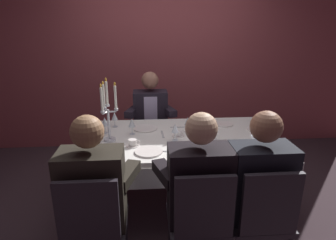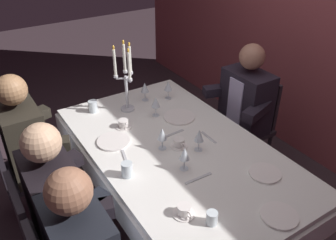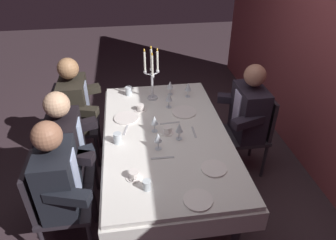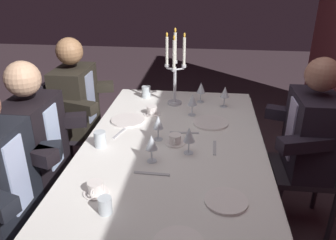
{
  "view_description": "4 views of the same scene",
  "coord_description": "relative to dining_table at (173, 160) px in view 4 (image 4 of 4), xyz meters",
  "views": [
    {
      "loc": [
        -0.3,
        -2.53,
        1.74
      ],
      "look_at": [
        -0.09,
        0.05,
        0.89
      ],
      "focal_mm": 30.03,
      "sensor_mm": 36.0,
      "label": 1
    },
    {
      "loc": [
        1.64,
        -1.12,
        2.18
      ],
      "look_at": [
        -0.11,
        -0.01,
        0.9
      ],
      "focal_mm": 37.68,
      "sensor_mm": 36.0,
      "label": 2
    },
    {
      "loc": [
        2.25,
        -0.31,
        2.36
      ],
      "look_at": [
        -0.07,
        0.03,
        0.83
      ],
      "focal_mm": 32.83,
      "sensor_mm": 36.0,
      "label": 3
    },
    {
      "loc": [
        1.8,
        0.18,
        1.73
      ],
      "look_at": [
        -0.06,
        -0.04,
        0.87
      ],
      "focal_mm": 35.81,
      "sensor_mm": 36.0,
      "label": 4
    }
  ],
  "objects": [
    {
      "name": "fork_3",
      "position": [
        0.03,
        0.25,
        0.12
      ],
      "size": [
        0.17,
        0.02,
        0.01
      ],
      "primitive_type": "cube",
      "rotation": [
        0.0,
        0.0,
        -0.01
      ],
      "color": "#B7B7BC",
      "rests_on": "dining_table"
    },
    {
      "name": "water_tumbler_2",
      "position": [
        0.67,
        -0.23,
        0.16
      ],
      "size": [
        0.06,
        0.06,
        0.08
      ],
      "primitive_type": "cylinder",
      "color": "silver",
      "rests_on": "dining_table"
    },
    {
      "name": "candelabra",
      "position": [
        -0.65,
        -0.06,
        0.38
      ],
      "size": [
        0.15,
        0.17,
        0.59
      ],
      "color": "silver",
      "rests_on": "dining_table"
    },
    {
      "name": "dining_table",
      "position": [
        0.0,
        0.0,
        0.0
      ],
      "size": [
        1.94,
        1.14,
        0.74
      ],
      "color": "silver",
      "rests_on": "ground_plane"
    },
    {
      "name": "dinner_plate_3",
      "position": [
        -0.29,
        -0.35,
        0.13
      ],
      "size": [
        0.24,
        0.24,
        0.01
      ],
      "primitive_type": "cylinder",
      "color": "white",
      "rests_on": "dining_table"
    },
    {
      "name": "wine_glass_0",
      "position": [
        -0.64,
        0.33,
        0.23
      ],
      "size": [
        0.07,
        0.07,
        0.16
      ],
      "color": "silver",
      "rests_on": "dining_table"
    },
    {
      "name": "coffee_cup_1",
      "position": [
        0.0,
        0.01,
        0.15
      ],
      "size": [
        0.13,
        0.12,
        0.06
      ],
      "color": "white",
      "rests_on": "dining_table"
    },
    {
      "name": "water_tumbler_0",
      "position": [
        0.09,
        -0.43,
        0.17
      ],
      "size": [
        0.07,
        0.07,
        0.1
      ],
      "primitive_type": "cylinder",
      "color": "silver",
      "rests_on": "dining_table"
    },
    {
      "name": "wine_glass_2",
      "position": [
        -0.04,
        -0.1,
        0.24
      ],
      "size": [
        0.07,
        0.07,
        0.16
      ],
      "color": "silver",
      "rests_on": "dining_table"
    },
    {
      "name": "wine_glass_4",
      "position": [
        0.11,
        0.1,
        0.24
      ],
      "size": [
        0.07,
        0.07,
        0.16
      ],
      "color": "silver",
      "rests_on": "dining_table"
    },
    {
      "name": "seated_diner_1",
      "position": [
        -0.25,
        0.89,
        0.11
      ],
      "size": [
        0.63,
        0.48,
        1.24
      ],
      "color": "#29242B",
      "rests_on": "ground_plane"
    },
    {
      "name": "coffee_cup_0",
      "position": [
        0.54,
        -0.32,
        0.15
      ],
      "size": [
        0.13,
        0.12,
        0.06
      ],
      "color": "white",
      "rests_on": "dining_table"
    },
    {
      "name": "wine_glass_3",
      "position": [
        0.22,
        -0.1,
        0.23
      ],
      "size": [
        0.07,
        0.07,
        0.16
      ],
      "color": "silver",
      "rests_on": "dining_table"
    },
    {
      "name": "wine_glass_1",
      "position": [
        -0.72,
        0.15,
        0.23
      ],
      "size": [
        0.07,
        0.07,
        0.16
      ],
      "color": "silver",
      "rests_on": "dining_table"
    },
    {
      "name": "knife_2",
      "position": [
        -0.15,
        0.06,
        0.12
      ],
      "size": [
        0.03,
        0.19,
        0.01
      ],
      "primitive_type": "cube",
      "rotation": [
        0.0,
        0.0,
        1.62
      ],
      "color": "#B7B7BC",
      "rests_on": "dining_table"
    },
    {
      "name": "seated_diner_2",
      "position": [
        0.05,
        -0.89,
        0.11
      ],
      "size": [
        0.63,
        0.48,
        1.24
      ],
      "color": "#29242B",
      "rests_on": "ground_plane"
    },
    {
      "name": "ground_plane",
      "position": [
        0.0,
        0.0,
        -0.62
      ],
      "size": [
        12.0,
        12.0,
        0.0
      ],
      "primitive_type": "plane",
      "color": "#3A2B31"
    },
    {
      "name": "coffee_cup_2",
      "position": [
        -0.43,
        -0.2,
        0.15
      ],
      "size": [
        0.13,
        0.12,
        0.06
      ],
      "color": "white",
      "rests_on": "dining_table"
    },
    {
      "name": "wine_glass_5",
      "position": [
        -0.45,
        0.09,
        0.24
      ],
      "size": [
        0.07,
        0.07,
        0.16
      ],
      "color": "silver",
      "rests_on": "dining_table"
    },
    {
      "name": "knife_0",
      "position": [
        0.35,
        -0.08,
        0.12
      ],
      "size": [
        0.02,
        0.19,
        0.01
      ],
      "primitive_type": "cube",
      "rotation": [
        0.0,
        0.0,
        1.54
      ],
      "color": "#B7B7BC",
      "rests_on": "dining_table"
    },
    {
      "name": "knife_1",
      "position": [
        -0.11,
        -0.36,
        0.12
      ],
      "size": [
        0.19,
        0.07,
        0.01
      ],
      "primitive_type": "cube",
      "rotation": [
        0.0,
        0.0,
        -0.26
      ],
      "color": "#B7B7BC",
      "rests_on": "dining_table"
    },
    {
      "name": "seated_diner_0",
      "position": [
        -0.67,
        -0.89,
        0.11
      ],
      "size": [
        0.63,
        0.48,
        1.24
      ],
      "color": "#29242B",
      "rests_on": "ground_plane"
    },
    {
      "name": "water_tumbler_1",
      "position": [
        -0.77,
        -0.31,
        0.17
      ],
      "size": [
        0.07,
        0.07,
        0.1
      ],
      "primitive_type": "cylinder",
      "color": "silver",
      "rests_on": "dining_table"
    },
    {
      "name": "dinner_plate_1",
      "position": [
        0.54,
        0.3,
        0.13
      ],
      "size": [
        0.2,
        0.2,
        0.01
      ],
      "primitive_type": "cylinder",
      "color": "white",
      "rests_on": "dining_table"
    },
    {
      "name": "dinner_plate_2",
      "position": [
        -0.32,
        0.23,
        0.13
      ],
      "size": [
        0.25,
        0.25,
        0.01
      ],
      "primitive_type": "cylinder",
      "color": "white",
      "rests_on": "dining_table"
    }
  ]
}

